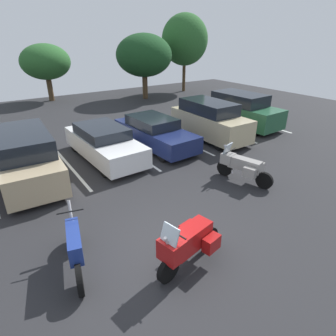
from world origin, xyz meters
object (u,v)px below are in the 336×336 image
motorcycle_third (243,166)px  car_champagne (210,120)px  car_white (104,143)px  car_navy (154,132)px  car_tan (26,157)px  motorcycle_second (75,246)px  car_green (242,110)px  motorcycle_touring (188,242)px

motorcycle_third → car_champagne: size_ratio=0.47×
car_white → car_navy: bearing=0.9°
car_tan → car_white: car_tan is taller
car_navy → car_white: bearing=-179.1°
motorcycle_second → car_green: (11.85, 5.89, 0.34)m
motorcycle_second → car_navy: 8.15m
motorcycle_second → car_white: size_ratio=0.46×
car_champagne → car_green: car_champagne is taller
motorcycle_third → car_tan: 7.96m
motorcycle_third → motorcycle_second: bearing=-172.5°
motorcycle_second → motorcycle_third: 6.55m
car_tan → car_navy: size_ratio=0.97×
motorcycle_touring → car_navy: 8.06m
car_white → car_green: size_ratio=1.03×
motorcycle_touring → car_navy: size_ratio=0.42×
motorcycle_second → car_tan: car_tan is taller
car_tan → car_champagne: size_ratio=1.05×
motorcycle_touring → motorcycle_third: bearing=27.9°
motorcycle_second → car_white: bearing=61.6°
motorcycle_second → car_champagne: size_ratio=0.48×
car_tan → car_white: bearing=6.7°
motorcycle_third → car_green: 7.36m
car_navy → car_champagne: bearing=-10.5°
motorcycle_touring → car_champagne: bearing=45.4°
car_navy → motorcycle_third: bearing=-81.2°
motorcycle_touring → car_champagne: (6.59, 6.68, 0.28)m
car_navy → car_green: size_ratio=1.05×
car_tan → car_green: size_ratio=1.02×
motorcycle_touring → car_navy: motorcycle_touring is taller
motorcycle_touring → motorcycle_third: size_ratio=0.95×
motorcycle_second → car_navy: size_ratio=0.45×
car_green → motorcycle_second: bearing=-153.6°
car_white → motorcycle_second: bearing=-118.4°
motorcycle_touring → car_champagne: size_ratio=0.45×
motorcycle_third → car_white: 5.95m
motorcycle_second → car_champagne: bearing=30.9°
motorcycle_second → car_tan: (-0.04, 5.39, 0.33)m
car_tan → motorcycle_third: bearing=-34.8°
motorcycle_second → car_navy: bearing=45.4°
car_tan → car_green: (11.89, 0.50, 0.01)m
motorcycle_third → car_navy: 5.00m
car_tan → car_green: bearing=2.4°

